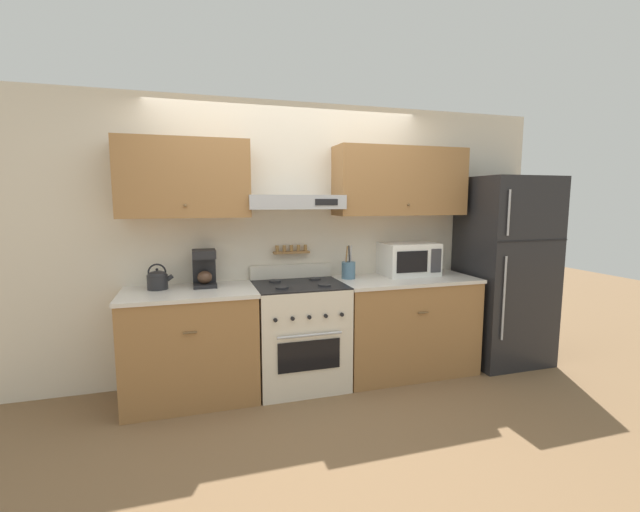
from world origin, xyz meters
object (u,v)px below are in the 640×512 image
microwave (409,259)px  utensil_crock (348,270)px  refrigerator (505,271)px  tea_kettle (158,279)px  stove_range (299,334)px  coffee_maker (204,268)px

microwave → utensil_crock: 0.64m
refrigerator → tea_kettle: refrigerator is taller
refrigerator → stove_range: bearing=179.3°
refrigerator → coffee_maker: bearing=176.5°
microwave → coffee_maker: bearing=179.7°
stove_range → utensil_crock: bearing=13.8°
refrigerator → microwave: refrigerator is taller
coffee_maker → utensil_crock: (1.31, -0.03, -0.07)m
stove_range → utensil_crock: (0.51, 0.13, 0.54)m
tea_kettle → utensil_crock: size_ratio=0.69×
refrigerator → microwave: 1.03m
tea_kettle → refrigerator: bearing=-2.6°
stove_range → microwave: microwave is taller
stove_range → refrigerator: size_ratio=0.56×
coffee_maker → tea_kettle: bearing=-175.5°
coffee_maker → utensil_crock: bearing=-1.3°
tea_kettle → coffee_maker: 0.38m
tea_kettle → microwave: 2.33m
refrigerator → tea_kettle: size_ratio=8.73×
coffee_maker → microwave: size_ratio=0.60×
tea_kettle → stove_range: bearing=-6.1°
stove_range → microwave: bearing=7.1°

